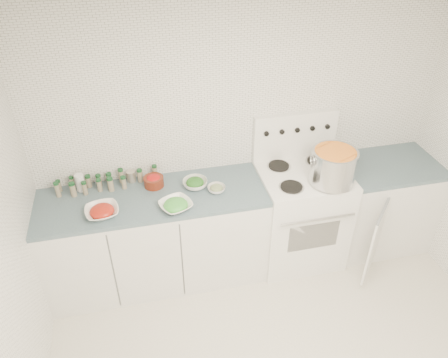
% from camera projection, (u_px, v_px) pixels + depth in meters
% --- Properties ---
extents(room_walls, '(3.54, 3.04, 2.52)m').
position_uv_depth(room_walls, '(314.00, 210.00, 2.35)').
color(room_walls, white).
rests_on(room_walls, ground).
extents(counter_left, '(1.85, 0.62, 0.90)m').
position_uv_depth(counter_left, '(157.00, 238.00, 3.78)').
color(counter_left, white).
rests_on(counter_left, ground).
extents(stove, '(0.76, 0.70, 1.36)m').
position_uv_depth(stove, '(299.00, 212.00, 3.99)').
color(stove, white).
rests_on(stove, ground).
extents(counter_right, '(0.89, 0.92, 0.90)m').
position_uv_depth(counter_right, '(380.00, 204.00, 4.17)').
color(counter_right, white).
rests_on(counter_right, ground).
extents(stock_pot, '(0.39, 0.37, 0.28)m').
position_uv_depth(stock_pot, '(333.00, 165.00, 3.54)').
color(stock_pot, silver).
rests_on(stock_pot, stove).
extents(bowl_tomato, '(0.29, 0.29, 0.08)m').
position_uv_depth(bowl_tomato, '(102.00, 211.00, 3.32)').
color(bowl_tomato, white).
rests_on(bowl_tomato, counter_left).
extents(bowl_snowpea, '(0.32, 0.32, 0.08)m').
position_uv_depth(bowl_snowpea, '(176.00, 205.00, 3.38)').
color(bowl_snowpea, white).
rests_on(bowl_snowpea, counter_left).
extents(bowl_broccoli, '(0.27, 0.27, 0.08)m').
position_uv_depth(bowl_broccoli, '(195.00, 183.00, 3.61)').
color(bowl_broccoli, white).
rests_on(bowl_broccoli, counter_left).
extents(bowl_zucchini, '(0.18, 0.18, 0.06)m').
position_uv_depth(bowl_zucchini, '(216.00, 188.00, 3.57)').
color(bowl_zucchini, white).
rests_on(bowl_zucchini, counter_left).
extents(bowl_pepper, '(0.17, 0.17, 0.10)m').
position_uv_depth(bowl_pepper, '(154.00, 181.00, 3.62)').
color(bowl_pepper, '#5E1F10').
rests_on(bowl_pepper, counter_left).
extents(salt_canister, '(0.08, 0.08, 0.15)m').
position_uv_depth(salt_canister, '(80.00, 183.00, 3.56)').
color(salt_canister, white).
rests_on(salt_canister, counter_left).
extents(tin_can, '(0.08, 0.08, 0.10)m').
position_uv_depth(tin_can, '(131.00, 176.00, 3.67)').
color(tin_can, '#B2A696').
rests_on(tin_can, counter_left).
extents(spice_cluster, '(0.83, 0.16, 0.14)m').
position_uv_depth(spice_cluster, '(101.00, 182.00, 3.59)').
color(spice_cluster, gray).
rests_on(spice_cluster, counter_left).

